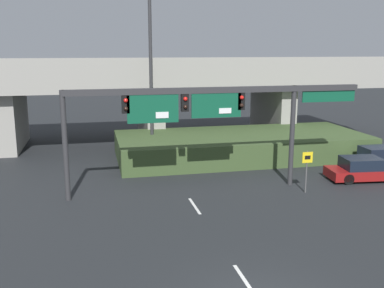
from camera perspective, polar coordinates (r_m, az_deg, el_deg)
The scene contains 8 objects.
lane_markings at distance 26.55m, azimuth -1.56°, elevation -5.10°, with size 0.14×40.96×0.01m.
signal_gantry at distance 24.34m, azimuth 1.82°, elevation 4.74°, with size 16.58×0.44×5.79m.
speed_limit_sign at distance 25.34m, azimuth 14.38°, elevation -2.69°, with size 0.60×0.11×2.37m.
highway_light_pole_near at distance 32.30m, azimuth -5.27°, elevation 10.06°, with size 0.70×0.36×12.72m.
overpass_bridge at distance 38.06m, azimuth -5.37°, elevation 7.53°, with size 38.96×9.22×7.16m.
grass_embankment at distance 33.17m, azimuth 6.26°, elevation -0.19°, with size 17.99×7.60×1.68m.
parked_sedan_near_right at distance 29.12m, azimuth 20.87°, elevation -3.04°, with size 4.53×2.37×1.39m.
parked_sedan_mid_right at distance 32.24m, azimuth 22.97°, elevation -1.73°, with size 4.78×1.96×1.49m.
Camera 1 is at (-4.89, -11.69, 7.83)m, focal length 42.00 mm.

